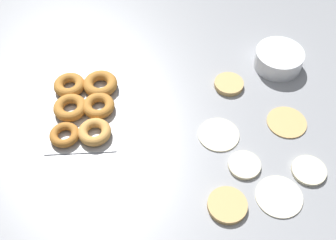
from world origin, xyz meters
name	(u,v)px	position (x,y,z in m)	size (l,w,h in m)	color
ground_plane	(211,149)	(0.00, 0.00, 0.00)	(3.00, 3.00, 0.00)	gray
pancake_0	(219,134)	(-0.04, 0.03, 0.00)	(0.11, 0.11, 0.01)	beige
pancake_1	(287,122)	(-0.08, 0.22, 0.00)	(0.11, 0.11, 0.01)	tan
pancake_2	(279,196)	(0.15, 0.15, 0.00)	(0.12, 0.12, 0.01)	beige
pancake_3	(229,84)	(-0.22, 0.08, 0.01)	(0.09, 0.09, 0.02)	tan
pancake_4	(309,171)	(0.08, 0.24, 0.01)	(0.09, 0.09, 0.01)	beige
pancake_5	(227,205)	(0.17, 0.02, 0.01)	(0.10, 0.10, 0.01)	tan
pancake_6	(244,165)	(0.06, 0.08, 0.01)	(0.09, 0.09, 0.01)	beige
donut_tray	(84,106)	(-0.16, -0.35, 0.02)	(0.29, 0.19, 0.04)	#ADAFB5
batter_bowl	(279,59)	(-0.30, 0.24, 0.03)	(0.15, 0.15, 0.06)	white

